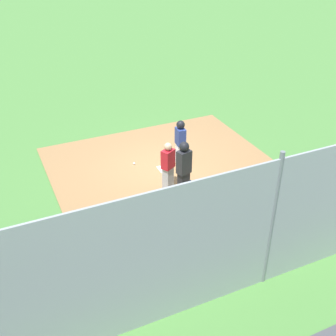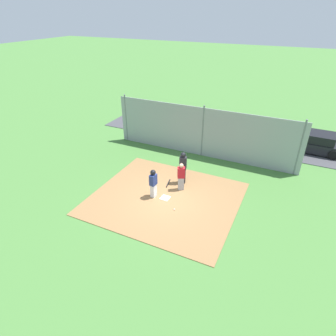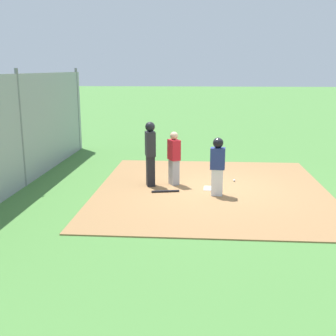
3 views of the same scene
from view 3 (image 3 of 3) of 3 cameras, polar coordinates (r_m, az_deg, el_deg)
name	(u,v)px [view 3 (image 3 of 3)]	position (r m, az deg, el deg)	size (l,w,h in m)	color
ground_plane	(212,190)	(12.03, 5.89, -2.94)	(140.00, 140.00, 0.00)	#477A38
dirt_infield	(212,189)	(12.02, 5.89, -2.87)	(7.20, 6.40, 0.03)	olive
home_plate	(212,188)	(12.02, 5.90, -2.76)	(0.44, 0.44, 0.02)	white
catcher	(174,158)	(12.23, 0.81, 1.41)	(0.46, 0.41, 1.55)	#9E9EA3
umpire	(150,152)	(12.07, -2.39, 2.14)	(0.43, 0.35, 1.85)	black
runner	(218,163)	(11.23, 6.68, 0.64)	(0.29, 0.40, 1.56)	silver
baseball_bat	(165,191)	(11.62, -0.36, -3.14)	(0.06, 0.06, 0.76)	black
baseball	(234,181)	(12.84, 8.90, -1.67)	(0.07, 0.07, 0.07)	white
backstop_fence	(21,131)	(12.72, -19.17, 4.68)	(12.00, 0.10, 3.35)	#93999E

